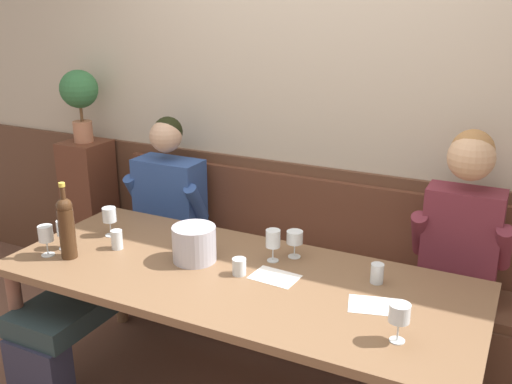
{
  "coord_description": "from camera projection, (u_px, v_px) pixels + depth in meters",
  "views": [
    {
      "loc": [
        1.14,
        -1.97,
        1.93
      ],
      "look_at": [
        -0.06,
        0.44,
        1.02
      ],
      "focal_mm": 40.37,
      "sensor_mm": 36.0,
      "label": 1
    }
  ],
  "objects": [
    {
      "name": "wine_glass_center_front",
      "position": [
        64.0,
        229.0,
        2.87
      ],
      "size": [
        0.07,
        0.07,
        0.15
      ],
      "color": "silver",
      "rests_on": "dining_table"
    },
    {
      "name": "room_wall_back",
      "position": [
        317.0,
        96.0,
        3.24
      ],
      "size": [
        6.8,
        0.08,
        2.8
      ],
      "primitive_type": "cube",
      "color": "#C2B39C",
      "rests_on": "ground"
    },
    {
      "name": "wine_glass_mid_left",
      "position": [
        399.0,
        315.0,
        2.09
      ],
      "size": [
        0.08,
        0.08,
        0.15
      ],
      "color": "silver",
      "rests_on": "dining_table"
    },
    {
      "name": "dining_table",
      "position": [
        237.0,
        288.0,
        2.66
      ],
      "size": [
        2.19,
        0.9,
        0.73
      ],
      "color": "brown",
      "rests_on": "ground"
    },
    {
      "name": "wine_glass_left_end",
      "position": [
        109.0,
        216.0,
        3.02
      ],
      "size": [
        0.07,
        0.07,
        0.16
      ],
      "color": "silver",
      "rests_on": "dining_table"
    },
    {
      "name": "person_center_left_seat",
      "position": [
        446.0,
        297.0,
        2.57
      ],
      "size": [
        0.47,
        1.33,
        1.35
      ],
      "color": "#32373A",
      "rests_on": "ground"
    },
    {
      "name": "tasting_sheet_left_guest",
      "position": [
        374.0,
        305.0,
        2.36
      ],
      "size": [
        0.24,
        0.2,
        0.0
      ],
      "primitive_type": "cube",
      "rotation": [
        0.0,
        0.0,
        0.27
      ],
      "color": "white",
      "rests_on": "dining_table"
    },
    {
      "name": "wine_bottle_clear_water",
      "position": [
        66.0,
        226.0,
        2.75
      ],
      "size": [
        0.08,
        0.08,
        0.38
      ],
      "color": "#402716",
      "rests_on": "dining_table"
    },
    {
      "name": "wall_bench",
      "position": [
        294.0,
        293.0,
        3.38
      ],
      "size": [
        2.49,
        0.42,
        0.94
      ],
      "color": "brown",
      "rests_on": "ground"
    },
    {
      "name": "wood_wainscot_panel",
      "position": [
        309.0,
        245.0,
        3.48
      ],
      "size": [
        6.8,
        0.03,
        1.0
      ],
      "primitive_type": "cube",
      "color": "brown",
      "rests_on": "ground"
    },
    {
      "name": "water_tumbler_center",
      "position": [
        377.0,
        273.0,
        2.54
      ],
      "size": [
        0.06,
        0.06,
        0.09
      ],
      "primitive_type": "cylinder",
      "color": "silver",
      "rests_on": "dining_table"
    },
    {
      "name": "wine_glass_center_rear",
      "position": [
        295.0,
        238.0,
        2.77
      ],
      "size": [
        0.08,
        0.08,
        0.13
      ],
      "color": "silver",
      "rests_on": "dining_table"
    },
    {
      "name": "water_tumbler_right",
      "position": [
        117.0,
        240.0,
        2.88
      ],
      "size": [
        0.06,
        0.06,
        0.1
      ],
      "primitive_type": "cylinder",
      "color": "silver",
      "rests_on": "dining_table"
    },
    {
      "name": "potted_plant",
      "position": [
        79.0,
        94.0,
        3.72
      ],
      "size": [
        0.25,
        0.25,
        0.47
      ],
      "color": "#B37252",
      "rests_on": "corner_pedestal"
    },
    {
      "name": "wine_glass_near_bucket",
      "position": [
        46.0,
        235.0,
        2.79
      ],
      "size": [
        0.07,
        0.07,
        0.15
      ],
      "color": "silver",
      "rests_on": "dining_table"
    },
    {
      "name": "person_center_right_seat",
      "position": [
        133.0,
        242.0,
        3.29
      ],
      "size": [
        0.52,
        1.32,
        1.25
      ],
      "color": "#292A3E",
      "rests_on": "ground"
    },
    {
      "name": "ice_bucket",
      "position": [
        194.0,
        244.0,
        2.74
      ],
      "size": [
        0.21,
        0.21,
        0.17
      ],
      "primitive_type": "cylinder",
      "color": "#B5B4C0",
      "rests_on": "dining_table"
    },
    {
      "name": "water_tumbler_left",
      "position": [
        239.0,
        267.0,
        2.62
      ],
      "size": [
        0.06,
        0.06,
        0.08
      ],
      "primitive_type": "cylinder",
      "color": "silver",
      "rests_on": "dining_table"
    },
    {
      "name": "wine_glass_by_bottle",
      "position": [
        273.0,
        240.0,
        2.73
      ],
      "size": [
        0.07,
        0.07,
        0.16
      ],
      "color": "silver",
      "rests_on": "dining_table"
    },
    {
      "name": "tasting_sheet_right_guest",
      "position": [
        275.0,
        277.0,
        2.6
      ],
      "size": [
        0.22,
        0.16,
        0.0
      ],
      "primitive_type": "cube",
      "rotation": [
        0.0,
        0.0,
        -0.07
      ],
      "color": "white",
      "rests_on": "dining_table"
    },
    {
      "name": "corner_pedestal",
      "position": [
        91.0,
        213.0,
        3.98
      ],
      "size": [
        0.28,
        0.28,
        1.02
      ],
      "primitive_type": "cube",
      "color": "brown",
      "rests_on": "ground"
    }
  ]
}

